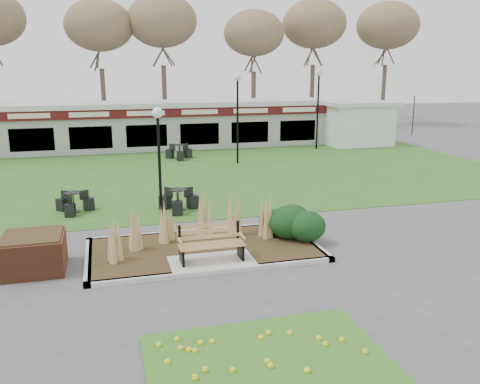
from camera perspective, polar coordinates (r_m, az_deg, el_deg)
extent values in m
plane|color=#515154|center=(13.25, -3.04, -8.44)|extent=(100.00, 100.00, 0.00)
cube|color=#29631F|center=(24.64, -8.98, 2.01)|extent=(34.00, 16.00, 0.02)
cube|color=#34641C|center=(9.28, 3.33, -18.74)|extent=(4.20, 3.00, 0.08)
cube|color=#342714|center=(14.33, -4.07, -6.44)|extent=(6.22, 3.22, 0.12)
cube|color=#B7B7B2|center=(12.86, -2.66, -8.87)|extent=(6.40, 0.18, 0.12)
cube|color=#B7B7B2|center=(15.82, -5.21, -4.46)|extent=(6.40, 0.18, 0.12)
cube|color=#B7B7B2|center=(14.11, -16.66, -7.35)|extent=(0.18, 3.40, 0.12)
cube|color=#B7B7B2|center=(15.19, 7.56, -5.33)|extent=(0.18, 3.40, 0.12)
cube|color=#B7B7B2|center=(13.36, -3.19, -7.95)|extent=(2.20, 1.20, 0.13)
cone|color=tan|center=(14.28, -11.95, -4.09)|extent=(0.36, 0.36, 1.15)
cone|color=tan|center=(14.74, -8.16, -3.35)|extent=(0.36, 0.36, 1.15)
cone|color=tan|center=(15.09, -4.11, -2.83)|extent=(0.36, 0.36, 1.15)
cone|color=tan|center=(15.09, -0.61, -2.79)|extent=(0.36, 0.36, 1.15)
cone|color=tan|center=(14.94, 2.76, -2.98)|extent=(0.36, 0.36, 1.15)
cone|color=tan|center=(13.51, -13.86, -5.25)|extent=(0.36, 0.36, 1.15)
ellipsoid|color=black|center=(15.02, 5.53, -3.37)|extent=(1.21, 1.10, 0.99)
ellipsoid|color=black|center=(14.82, 7.53, -3.84)|extent=(1.10, 1.00, 0.90)
ellipsoid|color=black|center=(15.58, 5.92, -2.96)|extent=(1.06, 0.96, 0.86)
ellipsoid|color=black|center=(15.40, 3.82, -3.32)|extent=(0.92, 0.84, 0.76)
cube|color=#A87C4B|center=(13.19, -3.21, -5.95)|extent=(1.70, 0.57, 0.04)
cube|color=#A87C4B|center=(13.38, -3.51, -4.39)|extent=(1.70, 0.13, 0.44)
cube|color=black|center=(13.14, -6.56, -7.13)|extent=(0.06, 0.55, 0.42)
cube|color=black|center=(13.43, 0.07, -6.54)|extent=(0.06, 0.55, 0.42)
cube|color=black|center=(13.26, -6.81, -4.78)|extent=(0.06, 0.06, 0.50)
cube|color=black|center=(13.55, -0.26, -4.25)|extent=(0.06, 0.06, 0.50)
cube|color=#A87C4B|center=(12.97, -6.77, -5.53)|extent=(0.05, 0.50, 0.04)
cube|color=#A87C4B|center=(13.29, 0.26, -4.94)|extent=(0.05, 0.50, 0.04)
cube|color=brown|center=(13.90, -22.13, -6.42)|extent=(1.50, 1.50, 0.90)
cube|color=#342714|center=(13.75, -22.31, -4.58)|extent=(1.40, 1.40, 0.06)
cube|color=#979799|center=(32.30, -10.68, 7.09)|extent=(24.00, 3.00, 2.60)
cube|color=#4A0F10|center=(30.66, -10.52, 8.71)|extent=(24.00, 0.18, 0.55)
cube|color=silver|center=(32.17, -10.80, 9.65)|extent=(24.60, 3.40, 0.30)
cube|color=silver|center=(30.55, -10.51, 8.69)|extent=(22.00, 0.02, 0.28)
cube|color=black|center=(30.91, -10.43, 6.23)|extent=(22.00, 0.10, 1.30)
cube|color=white|center=(34.21, 12.96, 7.35)|extent=(4.00, 3.00, 2.60)
cube|color=silver|center=(34.08, 13.09, 9.68)|extent=(4.40, 3.40, 0.25)
cylinder|color=#47382B|center=(40.58, -24.68, 9.26)|extent=(0.36, 0.36, 5.17)
cylinder|color=#47382B|center=(40.06, -16.09, 9.94)|extent=(0.36, 0.36, 5.17)
ellipsoid|color=brown|center=(40.13, -16.67, 18.22)|extent=(5.24, 5.24, 3.93)
cylinder|color=#47382B|center=(40.44, -7.43, 10.39)|extent=(0.36, 0.36, 5.17)
ellipsoid|color=brown|center=(40.50, -7.70, 18.61)|extent=(5.24, 5.24, 3.93)
cylinder|color=#47382B|center=(41.69, 0.90, 10.61)|extent=(0.36, 0.36, 5.17)
ellipsoid|color=brown|center=(41.75, 0.93, 18.59)|extent=(5.24, 5.24, 3.93)
cylinder|color=#47382B|center=(43.73, 8.61, 10.61)|extent=(0.36, 0.36, 5.17)
ellipsoid|color=brown|center=(43.79, 8.90, 18.22)|extent=(5.24, 5.24, 3.93)
cylinder|color=#47382B|center=(46.46, 15.52, 10.46)|extent=(0.36, 0.36, 5.17)
ellipsoid|color=brown|center=(46.52, 16.00, 17.61)|extent=(5.24, 5.24, 3.93)
cylinder|color=black|center=(15.62, -8.98, 1.73)|extent=(0.09, 0.09, 3.56)
sphere|color=white|center=(15.33, -9.25, 8.78)|extent=(0.32, 0.32, 0.32)
cylinder|color=black|center=(26.72, -0.28, 7.77)|extent=(0.11, 0.11, 4.31)
sphere|color=white|center=(26.56, -0.28, 12.77)|extent=(0.39, 0.39, 0.39)
cylinder|color=black|center=(31.81, 8.71, 8.77)|extent=(0.11, 0.11, 4.48)
sphere|color=white|center=(31.69, 8.87, 13.13)|extent=(0.40, 0.40, 0.40)
cylinder|color=black|center=(18.89, -18.11, -2.13)|extent=(0.42, 0.42, 0.03)
cylinder|color=black|center=(18.80, -18.18, -1.12)|extent=(0.05, 0.05, 0.69)
cylinder|color=black|center=(18.71, -18.27, -0.07)|extent=(0.58, 0.58, 0.02)
cube|color=black|center=(18.98, -16.62, -1.29)|extent=(0.42, 0.42, 0.44)
cube|color=black|center=(19.20, -19.30, -1.32)|extent=(0.46, 0.46, 0.44)
cube|color=black|center=(18.34, -18.53, -1.96)|extent=(0.38, 0.38, 0.44)
cylinder|color=black|center=(28.49, -6.81, 3.76)|extent=(0.47, 0.47, 0.03)
cylinder|color=black|center=(28.43, -6.83, 4.50)|extent=(0.05, 0.05, 0.76)
cylinder|color=black|center=(28.37, -6.86, 5.28)|extent=(0.64, 0.64, 0.03)
cube|color=black|center=(28.78, -5.87, 4.35)|extent=(0.48, 0.48, 0.49)
cube|color=black|center=(28.70, -7.88, 4.26)|extent=(0.50, 0.50, 0.49)
cube|color=black|center=(27.88, -6.73, 4.01)|extent=(0.38, 0.38, 0.49)
cylinder|color=black|center=(18.32, -6.90, -2.00)|extent=(0.45, 0.45, 0.03)
cylinder|color=black|center=(18.22, -6.93, -0.90)|extent=(0.05, 0.05, 0.74)
cylinder|color=black|center=(18.13, -6.97, 0.27)|extent=(0.62, 0.62, 0.03)
cube|color=black|center=(18.51, -5.34, -1.08)|extent=(0.44, 0.44, 0.48)
cube|color=black|center=(18.57, -8.38, -1.12)|extent=(0.50, 0.50, 0.48)
cube|color=black|center=(17.71, -7.04, -1.82)|extent=(0.42, 0.42, 0.48)
cylinder|color=black|center=(30.63, 18.70, 5.85)|extent=(0.06, 0.06, 2.20)
imported|color=#3057AA|center=(30.58, 18.76, 6.55)|extent=(2.38, 2.40, 1.70)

